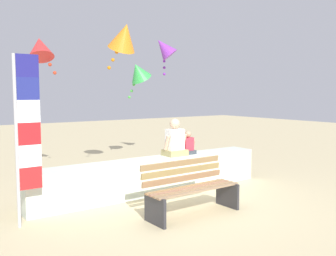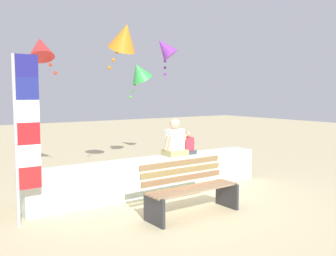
{
  "view_description": "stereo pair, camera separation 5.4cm",
  "coord_description": "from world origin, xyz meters",
  "px_view_note": "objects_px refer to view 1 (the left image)",
  "views": [
    {
      "loc": [
        -4.07,
        -5.41,
        2.02
      ],
      "look_at": [
        0.38,
        0.93,
        1.3
      ],
      "focal_mm": 40.2,
      "sensor_mm": 36.0,
      "label": 1
    },
    {
      "loc": [
        -4.03,
        -5.44,
        2.02
      ],
      "look_at": [
        0.38,
        0.93,
        1.3
      ],
      "focal_mm": 40.2,
      "sensor_mm": 36.0,
      "label": 2
    }
  ],
  "objects_px": {
    "flag_banner": "(25,130)",
    "kite_green": "(138,72)",
    "person_child": "(188,145)",
    "park_bench": "(191,189)",
    "kite_orange": "(124,37)",
    "kite_purple": "(164,48)",
    "kite_red": "(40,48)",
    "person_adult": "(175,141)"
  },
  "relations": [
    {
      "from": "flag_banner",
      "to": "kite_green",
      "type": "bearing_deg",
      "value": 40.39
    },
    {
      "from": "person_child",
      "to": "flag_banner",
      "type": "relative_size",
      "value": 0.19
    },
    {
      "from": "flag_banner",
      "to": "park_bench",
      "type": "bearing_deg",
      "value": -22.06
    },
    {
      "from": "kite_orange",
      "to": "kite_purple",
      "type": "height_order",
      "value": "kite_orange"
    },
    {
      "from": "person_child",
      "to": "kite_orange",
      "type": "bearing_deg",
      "value": 120.23
    },
    {
      "from": "kite_red",
      "to": "kite_green",
      "type": "xyz_separation_m",
      "value": [
        2.94,
        0.77,
        -0.39
      ]
    },
    {
      "from": "kite_orange",
      "to": "kite_red",
      "type": "bearing_deg",
      "value": 158.19
    },
    {
      "from": "flag_banner",
      "to": "person_adult",
      "type": "bearing_deg",
      "value": 10.1
    },
    {
      "from": "kite_orange",
      "to": "person_adult",
      "type": "bearing_deg",
      "value": -71.92
    },
    {
      "from": "kite_red",
      "to": "kite_orange",
      "type": "bearing_deg",
      "value": -21.81
    },
    {
      "from": "kite_red",
      "to": "kite_purple",
      "type": "distance_m",
      "value": 3.65
    },
    {
      "from": "park_bench",
      "to": "kite_green",
      "type": "bearing_deg",
      "value": 70.02
    },
    {
      "from": "person_adult",
      "to": "kite_orange",
      "type": "height_order",
      "value": "kite_orange"
    },
    {
      "from": "kite_orange",
      "to": "kite_green",
      "type": "relative_size",
      "value": 1.05
    },
    {
      "from": "person_child",
      "to": "kite_orange",
      "type": "relative_size",
      "value": 0.43
    },
    {
      "from": "kite_purple",
      "to": "kite_red",
      "type": "bearing_deg",
      "value": -172.64
    },
    {
      "from": "kite_purple",
      "to": "kite_green",
      "type": "distance_m",
      "value": 1.0
    },
    {
      "from": "park_bench",
      "to": "person_child",
      "type": "height_order",
      "value": "person_child"
    },
    {
      "from": "kite_orange",
      "to": "kite_purple",
      "type": "xyz_separation_m",
      "value": [
        1.91,
        1.15,
        -0.01
      ]
    },
    {
      "from": "kite_purple",
      "to": "kite_orange",
      "type": "bearing_deg",
      "value": -148.98
    },
    {
      "from": "park_bench",
      "to": "kite_orange",
      "type": "xyz_separation_m",
      "value": [
        0.35,
        2.92,
        2.89
      ]
    },
    {
      "from": "person_adult",
      "to": "kite_orange",
      "type": "relative_size",
      "value": 0.67
    },
    {
      "from": "flag_banner",
      "to": "kite_purple",
      "type": "relative_size",
      "value": 2.3
    },
    {
      "from": "person_adult",
      "to": "kite_red",
      "type": "relative_size",
      "value": 0.86
    },
    {
      "from": "flag_banner",
      "to": "kite_purple",
      "type": "height_order",
      "value": "kite_purple"
    },
    {
      "from": "park_bench",
      "to": "kite_red",
      "type": "distance_m",
      "value": 4.64
    },
    {
      "from": "person_adult",
      "to": "kite_green",
      "type": "xyz_separation_m",
      "value": [
        0.79,
        2.83,
        1.61
      ]
    },
    {
      "from": "park_bench",
      "to": "kite_purple",
      "type": "height_order",
      "value": "kite_purple"
    },
    {
      "from": "kite_red",
      "to": "kite_green",
      "type": "bearing_deg",
      "value": 14.69
    },
    {
      "from": "person_adult",
      "to": "flag_banner",
      "type": "height_order",
      "value": "flag_banner"
    },
    {
      "from": "person_adult",
      "to": "kite_green",
      "type": "bearing_deg",
      "value": 74.37
    },
    {
      "from": "person_child",
      "to": "kite_orange",
      "type": "xyz_separation_m",
      "value": [
        -0.8,
        1.37,
        2.41
      ]
    },
    {
      "from": "flag_banner",
      "to": "kite_purple",
      "type": "distance_m",
      "value": 5.88
    },
    {
      "from": "person_child",
      "to": "kite_purple",
      "type": "relative_size",
      "value": 0.44
    },
    {
      "from": "person_adult",
      "to": "kite_purple",
      "type": "height_order",
      "value": "kite_purple"
    },
    {
      "from": "kite_orange",
      "to": "kite_red",
      "type": "height_order",
      "value": "kite_orange"
    },
    {
      "from": "kite_red",
      "to": "kite_purple",
      "type": "xyz_separation_m",
      "value": [
        3.61,
        0.47,
        0.29
      ]
    },
    {
      "from": "person_child",
      "to": "kite_purple",
      "type": "height_order",
      "value": "kite_purple"
    },
    {
      "from": "person_adult",
      "to": "kite_purple",
      "type": "relative_size",
      "value": 0.69
    },
    {
      "from": "park_bench",
      "to": "person_child",
      "type": "relative_size",
      "value": 3.37
    },
    {
      "from": "park_bench",
      "to": "flag_banner",
      "type": "distance_m",
      "value": 2.8
    },
    {
      "from": "kite_purple",
      "to": "kite_green",
      "type": "bearing_deg",
      "value": 155.54
    }
  ]
}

